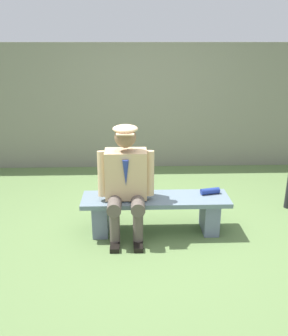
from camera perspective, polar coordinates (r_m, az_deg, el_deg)
ground_plane at (r=4.26m, az=1.79°, el=-9.82°), size 30.00×30.00×0.00m
bench at (r=4.13m, az=1.83°, el=-6.45°), size 1.65×0.43×0.42m
seated_man at (r=3.90m, az=-2.86°, el=-1.56°), size 0.62×0.60×1.25m
rolled_magazine at (r=4.20m, az=10.38°, el=-3.60°), size 0.23×0.12×0.07m
stadium_wall at (r=6.16m, az=0.49°, el=9.68°), size 12.00×0.24×2.05m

